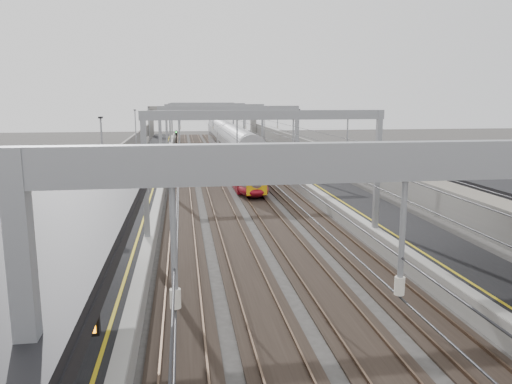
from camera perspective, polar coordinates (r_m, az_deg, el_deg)
name	(u,v)px	position (r m, az deg, el deg)	size (l,w,h in m)	color
platform_left	(145,179)	(49.77, -12.53, 1.41)	(4.00, 120.00, 1.00)	black
platform_right	(305,176)	(51.15, 5.65, 1.85)	(4.00, 120.00, 1.00)	black
tracks	(227,182)	(49.90, -3.31, 1.15)	(11.40, 140.00, 0.20)	black
overhead_line	(221,118)	(55.87, -4.00, 8.42)	(13.00, 140.00, 6.60)	gray
overbridge	(203,114)	(104.18, -6.11, 8.87)	(22.00, 2.20, 6.90)	gray
wall_left	(111,169)	(49.95, -16.25, 2.55)	(0.30, 120.00, 3.20)	gray
wall_right	(336,165)	(51.87, 9.11, 3.12)	(0.30, 120.00, 3.20)	gray
train	(230,149)	(62.23, -3.00, 4.88)	(2.66, 48.50, 4.21)	maroon
signal_green	(176,137)	(78.46, -9.08, 6.17)	(0.32, 0.32, 3.48)	black
signal_red_near	(236,141)	(71.36, -2.34, 5.88)	(0.32, 0.32, 3.48)	black
signal_red_far	(250,140)	(72.22, -0.65, 5.94)	(0.32, 0.32, 3.48)	black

